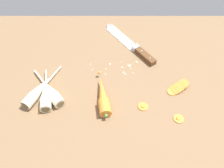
# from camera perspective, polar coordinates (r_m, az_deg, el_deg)

# --- Properties ---
(ground_plane) EXTENTS (1.20, 0.90, 0.04)m
(ground_plane) POSITION_cam_1_polar(r_m,az_deg,el_deg) (0.92, 0.01, -0.44)
(ground_plane) COLOR brown
(chefs_knife) EXTENTS (0.23, 0.30, 0.04)m
(chefs_knife) POSITION_cam_1_polar(r_m,az_deg,el_deg) (1.07, 3.90, 10.34)
(chefs_knife) COLOR silver
(chefs_knife) RESTS_ON ground_plane
(whole_carrot) EXTENTS (0.07, 0.21, 0.04)m
(whole_carrot) POSITION_cam_1_polar(r_m,az_deg,el_deg) (0.84, -2.26, -3.04)
(whole_carrot) COLOR orange
(whole_carrot) RESTS_ON ground_plane
(parsnip_front) EXTENTS (0.06, 0.20, 0.04)m
(parsnip_front) POSITION_cam_1_polar(r_m,az_deg,el_deg) (0.87, -16.05, -2.59)
(parsnip_front) COLOR beige
(parsnip_front) RESTS_ON ground_plane
(parsnip_mid_left) EXTENTS (0.12, 0.21, 0.04)m
(parsnip_mid_left) POSITION_cam_1_polar(r_m,az_deg,el_deg) (0.89, -17.84, -1.69)
(parsnip_mid_left) COLOR beige
(parsnip_mid_left) RESTS_ON ground_plane
(parsnip_mid_right) EXTENTS (0.15, 0.19, 0.04)m
(parsnip_mid_right) POSITION_cam_1_polar(r_m,az_deg,el_deg) (0.88, -14.77, -1.82)
(parsnip_mid_right) COLOR beige
(parsnip_mid_right) RESTS_ON ground_plane
(carrot_slice_stack) EXTENTS (0.08, 0.07, 0.03)m
(carrot_slice_stack) POSITION_cam_1_polar(r_m,az_deg,el_deg) (0.91, 15.98, -0.91)
(carrot_slice_stack) COLOR orange
(carrot_slice_stack) RESTS_ON ground_plane
(carrot_slice_stray_near) EXTENTS (0.04, 0.04, 0.01)m
(carrot_slice_stray_near) POSITION_cam_1_polar(r_m,az_deg,el_deg) (0.84, 7.65, -5.48)
(carrot_slice_stray_near) COLOR orange
(carrot_slice_stray_near) RESTS_ON ground_plane
(carrot_slice_stray_mid) EXTENTS (0.04, 0.04, 0.01)m
(carrot_slice_stray_mid) POSITION_cam_1_polar(r_m,az_deg,el_deg) (0.84, 16.07, -8.21)
(carrot_slice_stray_mid) COLOR orange
(carrot_slice_stray_mid) RESTS_ON ground_plane
(mince_crumbs) EXTENTS (0.20, 0.08, 0.01)m
(mince_crumbs) POSITION_cam_1_polar(r_m,az_deg,el_deg) (0.96, 2.48, 4.25)
(mince_crumbs) COLOR silver
(mince_crumbs) RESTS_ON ground_plane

